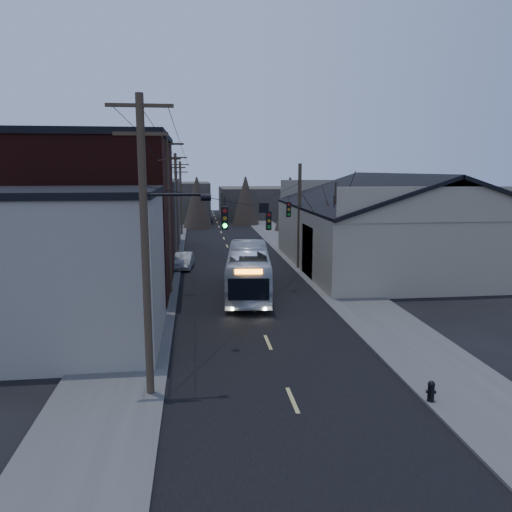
# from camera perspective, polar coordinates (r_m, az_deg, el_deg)

# --- Properties ---
(ground) EXTENTS (160.00, 160.00, 0.00)m
(ground) POSITION_cam_1_polar(r_m,az_deg,el_deg) (16.63, 5.59, -19.11)
(ground) COLOR black
(ground) RESTS_ON ground
(road_surface) EXTENTS (9.00, 110.00, 0.02)m
(road_surface) POSITION_cam_1_polar(r_m,az_deg,el_deg) (45.02, -2.67, -0.40)
(road_surface) COLOR black
(road_surface) RESTS_ON ground
(sidewalk_left) EXTENTS (4.00, 110.00, 0.12)m
(sidewalk_left) POSITION_cam_1_polar(r_m,az_deg,el_deg) (45.01, -10.95, -0.51)
(sidewalk_left) COLOR #474744
(sidewalk_left) RESTS_ON ground
(sidewalk_right) EXTENTS (4.00, 110.00, 0.12)m
(sidewalk_right) POSITION_cam_1_polar(r_m,az_deg,el_deg) (45.94, 5.44, -0.16)
(sidewalk_right) COLOR #474744
(sidewalk_right) RESTS_ON ground
(building_clapboard) EXTENTS (8.00, 8.00, 7.00)m
(building_clapboard) POSITION_cam_1_polar(r_m,az_deg,el_deg) (24.30, -20.46, -1.53)
(building_clapboard) COLOR gray
(building_clapboard) RESTS_ON ground
(building_brick) EXTENTS (10.00, 12.00, 10.00)m
(building_brick) POSITION_cam_1_polar(r_m,az_deg,el_deg) (34.97, -18.07, 4.41)
(building_brick) COLOR black
(building_brick) RESTS_ON ground
(building_left_far) EXTENTS (9.00, 14.00, 7.00)m
(building_left_far) POSITION_cam_1_polar(r_m,az_deg,el_deg) (50.77, -14.01, 4.46)
(building_left_far) COLOR #35312A
(building_left_far) RESTS_ON ground
(warehouse) EXTENTS (16.16, 20.60, 7.73)m
(warehouse) POSITION_cam_1_polar(r_m,az_deg,el_deg) (42.75, 15.49, 2.34)
(warehouse) COLOR gray
(warehouse) RESTS_ON ground
(building_far_left) EXTENTS (10.00, 12.00, 6.00)m
(building_far_left) POSITION_cam_1_polar(r_m,az_deg,el_deg) (79.38, -8.95, 6.13)
(building_far_left) COLOR #35312A
(building_far_left) RESTS_ON ground
(building_far_right) EXTENTS (12.00, 14.00, 5.00)m
(building_far_right) POSITION_cam_1_polar(r_m,az_deg,el_deg) (84.98, 0.01, 6.15)
(building_far_right) COLOR #35312A
(building_far_right) RESTS_ON ground
(bare_tree) EXTENTS (0.40, 0.40, 7.20)m
(bare_tree) POSITION_cam_1_polar(r_m,az_deg,el_deg) (35.82, 8.95, 2.64)
(bare_tree) COLOR black
(bare_tree) RESTS_ON ground
(utility_lines) EXTENTS (11.24, 45.28, 10.50)m
(utility_lines) POSITION_cam_1_polar(r_m,az_deg,el_deg) (38.44, -6.72, 5.21)
(utility_lines) COLOR #382B1E
(utility_lines) RESTS_ON ground
(bus) EXTENTS (3.73, 11.35, 3.10)m
(bus) POSITION_cam_1_polar(r_m,az_deg,el_deg) (32.53, -0.89, -1.63)
(bus) COLOR silver
(bus) RESTS_ON ground
(parked_car) EXTENTS (1.72, 4.03, 1.29)m
(parked_car) POSITION_cam_1_polar(r_m,az_deg,el_deg) (41.32, -8.26, -0.53)
(parked_car) COLOR #94979B
(parked_car) RESTS_ON ground
(fire_hydrant) EXTENTS (0.36, 0.25, 0.74)m
(fire_hydrant) POSITION_cam_1_polar(r_m,az_deg,el_deg) (18.84, 19.38, -14.28)
(fire_hydrant) COLOR black
(fire_hydrant) RESTS_ON sidewalk_right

